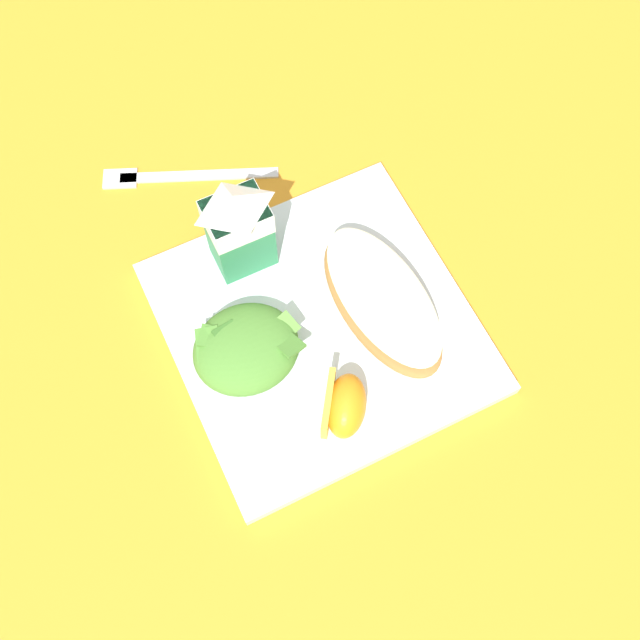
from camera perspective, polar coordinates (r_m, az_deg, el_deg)
name	(u,v)px	position (r m, az deg, el deg)	size (l,w,h in m)	color
ground	(320,331)	(0.75, 0.00, -0.79)	(3.00, 3.00, 0.00)	orange
white_plate	(320,327)	(0.74, 0.00, -0.55)	(0.28, 0.28, 0.02)	silver
cheesy_pizza_bread	(382,301)	(0.73, 4.67, 1.40)	(0.09, 0.18, 0.04)	#A87038
green_salad_pile	(245,345)	(0.71, -5.66, -1.90)	(0.10, 0.09, 0.04)	#4C8433
milk_carton	(238,226)	(0.72, -6.13, 7.00)	(0.06, 0.04, 0.11)	#2D8451
orange_wedge_front	(344,405)	(0.69, 1.81, -6.40)	(0.06, 0.07, 0.04)	orange
metal_fork	(176,176)	(0.85, -10.73, 10.54)	(0.18, 0.09, 0.01)	silver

